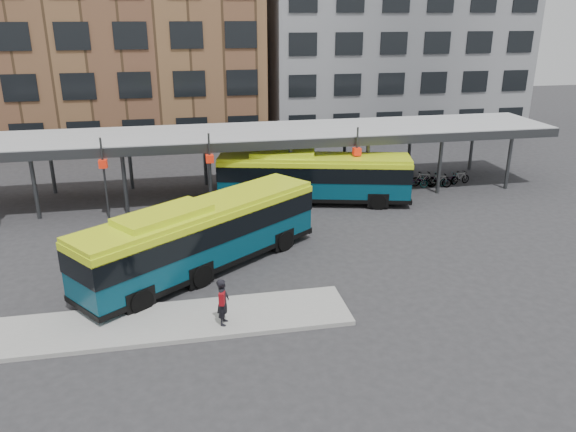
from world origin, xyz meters
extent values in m
plane|color=#28282B|center=(0.00, 0.00, 0.00)|extent=(120.00, 120.00, 0.00)
cube|color=gray|center=(-5.50, -3.00, 0.09)|extent=(14.00, 3.00, 0.18)
cube|color=#999B9E|center=(0.00, 13.00, 4.00)|extent=(40.00, 6.00, 0.35)
cube|color=#383A3D|center=(0.00, 10.00, 3.85)|extent=(40.00, 0.15, 0.55)
cylinder|color=#383A3D|center=(-13.00, 10.50, 1.90)|extent=(0.24, 0.24, 3.80)
cylinder|color=#383A3D|center=(-13.00, 15.50, 1.90)|extent=(0.24, 0.24, 3.80)
cylinder|color=#383A3D|center=(-8.00, 10.50, 1.90)|extent=(0.24, 0.24, 3.80)
cylinder|color=#383A3D|center=(-8.00, 15.50, 1.90)|extent=(0.24, 0.24, 3.80)
cylinder|color=#383A3D|center=(-3.00, 10.50, 1.90)|extent=(0.24, 0.24, 3.80)
cylinder|color=#383A3D|center=(-3.00, 15.50, 1.90)|extent=(0.24, 0.24, 3.80)
cylinder|color=#383A3D|center=(2.00, 10.50, 1.90)|extent=(0.24, 0.24, 3.80)
cylinder|color=#383A3D|center=(2.00, 15.50, 1.90)|extent=(0.24, 0.24, 3.80)
cylinder|color=#383A3D|center=(7.00, 10.50, 1.90)|extent=(0.24, 0.24, 3.80)
cylinder|color=#383A3D|center=(7.00, 15.50, 1.90)|extent=(0.24, 0.24, 3.80)
cylinder|color=#383A3D|center=(12.00, 10.50, 1.90)|extent=(0.24, 0.24, 3.80)
cylinder|color=#383A3D|center=(12.00, 15.50, 1.90)|extent=(0.24, 0.24, 3.80)
cylinder|color=#383A3D|center=(17.00, 10.50, 1.90)|extent=(0.24, 0.24, 3.80)
cylinder|color=#383A3D|center=(17.00, 15.50, 1.90)|extent=(0.24, 0.24, 3.80)
cylinder|color=#383A3D|center=(-9.00, 9.70, 2.40)|extent=(0.12, 0.12, 4.80)
cube|color=red|center=(-9.00, 9.70, 3.30)|extent=(0.45, 0.45, 0.45)
cylinder|color=#383A3D|center=(-3.00, 9.70, 2.40)|extent=(0.12, 0.12, 4.80)
cube|color=red|center=(-3.00, 9.70, 3.30)|extent=(0.45, 0.45, 0.45)
cylinder|color=#383A3D|center=(6.00, 9.70, 2.40)|extent=(0.12, 0.12, 4.80)
cube|color=red|center=(6.00, 9.70, 3.30)|extent=(0.45, 0.45, 0.45)
cube|color=brown|center=(-10.00, 32.00, 11.00)|extent=(26.00, 14.00, 22.00)
cube|color=slate|center=(16.00, 32.00, 10.00)|extent=(24.00, 14.00, 20.00)
cube|color=#06384A|center=(-3.91, 1.69, 1.65)|extent=(11.51, 9.47, 2.59)
cube|color=black|center=(-3.91, 1.69, 2.17)|extent=(11.59, 9.55, 0.98)
cube|color=#C4DE16|center=(-3.91, 1.69, 3.05)|extent=(11.45, 9.38, 0.21)
cube|color=#C4DE16|center=(-5.58, 0.46, 3.26)|extent=(4.43, 3.96, 0.36)
cube|color=black|center=(-3.91, 1.69, 0.49)|extent=(11.60, 9.55, 0.25)
cylinder|color=black|center=(0.16, 3.14, 0.52)|extent=(1.02, 0.87, 1.03)
cylinder|color=black|center=(-1.34, 5.17, 0.52)|extent=(1.02, 0.87, 1.03)
cylinder|color=black|center=(-4.16, -0.06, 0.52)|extent=(1.02, 0.87, 1.03)
cylinder|color=black|center=(-5.66, 1.96, 0.52)|extent=(1.02, 0.87, 1.03)
cylinder|color=black|center=(-6.65, -1.91, 0.52)|extent=(1.02, 0.87, 1.03)
cylinder|color=black|center=(-8.16, 0.12, 0.52)|extent=(1.02, 0.87, 1.03)
cube|color=#06384A|center=(3.45, 10.29, 1.58)|extent=(12.07, 5.29, 2.46)
cube|color=black|center=(3.45, 10.29, 2.07)|extent=(12.13, 5.36, 0.94)
cube|color=#C4DE16|center=(3.45, 10.29, 2.91)|extent=(12.04, 5.19, 0.20)
cube|color=#C4DE16|center=(1.54, 10.77, 3.10)|extent=(4.26, 2.69, 0.34)
cube|color=black|center=(3.45, 10.29, 0.46)|extent=(12.14, 5.36, 0.24)
cylinder|color=black|center=(6.98, 8.15, 0.49)|extent=(1.03, 0.53, 0.99)
cylinder|color=black|center=(7.57, 10.48, 0.49)|extent=(1.03, 0.53, 0.99)
cylinder|color=black|center=(2.01, 9.41, 0.49)|extent=(1.03, 0.53, 0.99)
cylinder|color=black|center=(2.60, 11.74, 0.49)|extent=(1.03, 0.53, 0.99)
cylinder|color=black|center=(-0.86, 10.14, 0.49)|extent=(1.03, 0.53, 0.99)
cylinder|color=black|center=(-0.27, 12.47, 0.49)|extent=(1.03, 0.53, 0.99)
imported|color=black|center=(-3.50, -3.65, 1.11)|extent=(0.61, 0.77, 1.86)
cube|color=maroon|center=(-3.54, -3.83, 1.36)|extent=(0.28, 0.39, 0.50)
imported|color=slate|center=(11.08, 11.94, 0.43)|extent=(1.74, 1.08, 0.87)
imported|color=slate|center=(11.65, 12.07, 0.53)|extent=(1.79, 0.66, 1.06)
imported|color=slate|center=(12.17, 12.24, 0.44)|extent=(1.78, 0.97, 0.89)
imported|color=slate|center=(12.64, 11.62, 0.50)|extent=(1.74, 0.91, 1.00)
imported|color=slate|center=(13.54, 11.95, 0.43)|extent=(1.71, 0.99, 0.85)
imported|color=slate|center=(14.43, 12.08, 0.47)|extent=(1.63, 0.74, 0.94)
camera|label=1|loc=(-4.78, -22.52, 11.45)|focal=35.00mm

